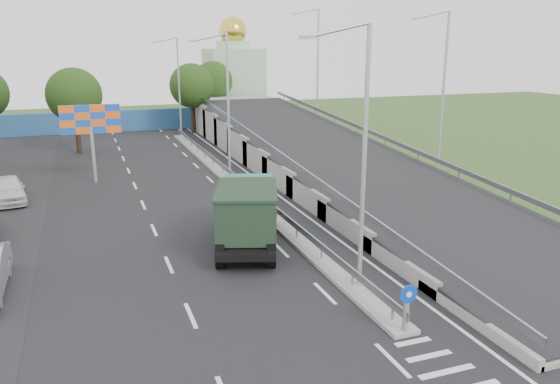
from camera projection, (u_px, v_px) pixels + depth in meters
name	position (u px, v px, depth m)	size (l,w,h in m)	color
ground	(445.00, 371.00, 16.34)	(160.00, 160.00, 0.00)	#2D4C1E
road_surface	(203.00, 204.00, 33.49)	(26.00, 90.00, 0.04)	black
median	(233.00, 184.00, 38.09)	(1.00, 44.00, 0.20)	gray
overpass_ramp	(331.00, 153.00, 40.14)	(10.00, 50.00, 3.50)	gray
median_guardrail	(233.00, 174.00, 37.92)	(0.09, 44.00, 0.71)	gray
sign_bollard	(407.00, 308.00, 18.04)	(0.64, 0.23, 1.67)	black
lamp_post_near	(360.00, 146.00, 20.31)	(2.74, 0.18, 10.08)	#B2B5B7
lamp_post_mid	(225.00, 98.00, 38.45)	(2.74, 0.18, 10.08)	#B2B5B7
lamp_post_far	(177.00, 81.00, 56.60)	(2.74, 0.18, 10.08)	#B2B5B7
blue_wall	(134.00, 120.00, 61.88)	(30.00, 0.50, 2.40)	#26558C
church	(234.00, 77.00, 72.70)	(7.00, 7.00, 13.80)	#B2CCAD
billboard	(91.00, 124.00, 37.68)	(4.00, 0.24, 5.50)	#B2B5B7
tree_left_mid	(74.00, 95.00, 47.98)	(4.80, 4.80, 7.60)	black
tree_median_far	(192.00, 86.00, 59.20)	(4.80, 4.80, 7.60)	black
tree_ramp_far	(213.00, 81.00, 66.88)	(4.80, 4.80, 7.60)	black
dump_truck	(247.00, 211.00, 26.16)	(4.64, 7.52, 3.12)	black
parked_car_e	(8.00, 190.00, 33.75)	(1.89, 4.70, 1.60)	silver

